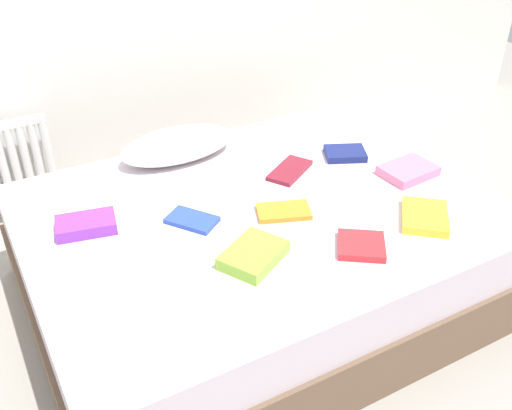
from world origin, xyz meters
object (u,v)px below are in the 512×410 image
(textbook_red, at_px, (361,246))
(textbook_purple, at_px, (86,225))
(textbook_navy, at_px, (345,153))
(textbook_blue, at_px, (192,220))
(textbook_lime, at_px, (253,255))
(textbook_maroon, at_px, (290,170))
(textbook_pink, at_px, (408,171))
(textbook_orange, at_px, (284,211))
(bed, at_px, (261,253))
(pillow, at_px, (177,145))
(radiator, at_px, (10,166))
(textbook_yellow, at_px, (425,217))

(textbook_red, xyz_separation_m, textbook_purple, (-0.89, 0.63, 0.01))
(textbook_navy, bearing_deg, textbook_purple, -155.34)
(textbook_blue, relative_size, textbook_lime, 0.83)
(textbook_maroon, bearing_deg, textbook_pink, -62.88)
(textbook_navy, bearing_deg, textbook_pink, -37.18)
(textbook_red, bearing_deg, textbook_lime, 106.03)
(textbook_orange, xyz_separation_m, textbook_pink, (0.67, -0.00, 0.01))
(textbook_purple, height_order, textbook_orange, textbook_purple)
(bed, bearing_deg, textbook_pink, -7.35)
(pillow, xyz_separation_m, textbook_navy, (0.72, -0.38, -0.05))
(textbook_lime, relative_size, textbook_orange, 1.10)
(textbook_maroon, bearing_deg, bed, -175.10)
(textbook_navy, relative_size, textbook_purple, 0.82)
(textbook_pink, bearing_deg, textbook_purple, 163.67)
(radiator, xyz_separation_m, textbook_navy, (1.44, -1.01, 0.18))
(textbook_lime, distance_m, textbook_pink, 0.95)
(textbook_red, relative_size, textbook_lime, 0.73)
(textbook_navy, distance_m, textbook_orange, 0.59)
(pillow, distance_m, textbook_lime, 0.88)
(pillow, xyz_separation_m, textbook_blue, (-0.16, -0.53, -0.06))
(textbook_navy, bearing_deg, textbook_red, -96.46)
(textbook_yellow, bearing_deg, textbook_maroon, 65.16)
(pillow, distance_m, textbook_blue, 0.56)
(textbook_blue, distance_m, textbook_lime, 0.36)
(textbook_maroon, distance_m, textbook_purple, 0.96)
(textbook_red, bearing_deg, textbook_navy, 3.80)
(textbook_maroon, xyz_separation_m, textbook_orange, (-0.20, -0.28, 0.00))
(pillow, distance_m, textbook_purple, 0.67)
(pillow, xyz_separation_m, textbook_red, (0.34, -1.01, -0.06))
(radiator, bearing_deg, pillow, -41.28)
(pillow, height_order, textbook_red, pillow)
(textbook_red, distance_m, textbook_orange, 0.38)
(bed, distance_m, textbook_red, 0.55)
(pillow, height_order, textbook_blue, pillow)
(textbook_red, bearing_deg, textbook_blue, 81.21)
(textbook_lime, relative_size, textbook_pink, 1.00)
(textbook_lime, distance_m, textbook_orange, 0.34)
(textbook_purple, bearing_deg, radiator, 111.04)
(textbook_orange, bearing_deg, textbook_pink, 20.56)
(bed, relative_size, textbook_navy, 10.43)
(textbook_navy, relative_size, textbook_yellow, 0.81)
(radiator, xyz_separation_m, textbook_yellow, (1.40, -1.61, 0.18))
(radiator, height_order, textbook_navy, radiator)
(textbook_navy, height_order, textbook_purple, textbook_purple)
(textbook_red, distance_m, textbook_yellow, 0.35)
(textbook_maroon, bearing_deg, textbook_lime, -164.79)
(textbook_maroon, height_order, textbook_purple, textbook_purple)
(textbook_purple, bearing_deg, textbook_yellow, -14.21)
(textbook_maroon, bearing_deg, textbook_orange, -157.50)
(textbook_red, distance_m, textbook_pink, 0.64)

